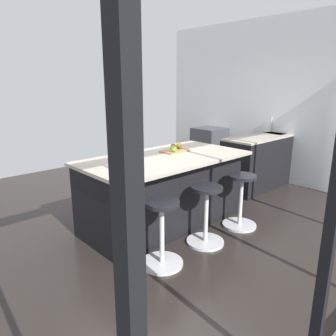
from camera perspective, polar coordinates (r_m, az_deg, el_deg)
name	(u,v)px	position (r m, az deg, el deg)	size (l,w,h in m)	color
ground_plane	(168,215)	(4.64, -0.03, -8.30)	(7.09, 7.09, 0.00)	black
interior_partition_left	(275,101)	(6.44, 18.48, 11.18)	(0.12, 5.19, 2.98)	silver
sink_cabinet	(268,159)	(6.21, 17.39, 1.58)	(2.13, 0.60, 1.20)	black
oven_range	(209,149)	(7.00, 7.33, 3.44)	(0.60, 0.61, 0.89)	#38383D
kitchen_island	(163,190)	(4.21, -0.90, -3.95)	(2.16, 1.14, 0.93)	black
stool_by_window	(241,202)	(4.28, 12.76, -5.97)	(0.44, 0.44, 0.70)	#B7B7BC
stool_middle	(206,217)	(3.78, 6.76, -8.61)	(0.44, 0.44, 0.70)	#B7B7BC
stool_near_camera	(162,235)	(3.33, -1.09, -11.86)	(0.44, 0.44, 0.70)	#B7B7BC
cutting_board	(174,151)	(4.34, 1.16, 3.04)	(0.36, 0.24, 0.02)	olive
apple_green	(173,149)	(4.22, 0.97, 3.45)	(0.09, 0.09, 0.09)	#609E2D
apple_yellow	(179,145)	(4.46, 1.93, 4.03)	(0.08, 0.08, 0.08)	gold
apple_red	(173,146)	(4.41, 0.96, 3.85)	(0.07, 0.07, 0.07)	red
water_bottle	(127,155)	(3.60, -7.24, 2.27)	(0.06, 0.06, 0.31)	silver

